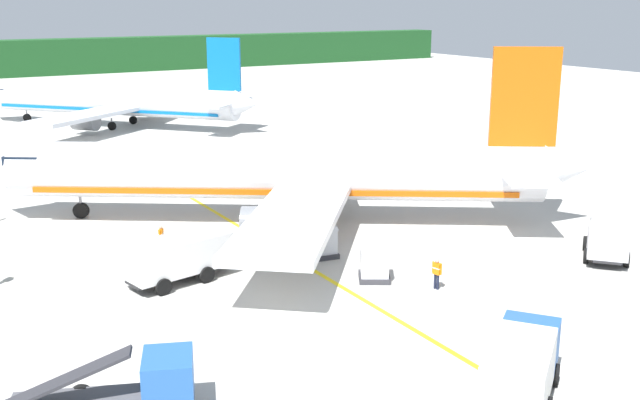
% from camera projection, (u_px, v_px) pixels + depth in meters
% --- Properties ---
extents(ground, '(240.00, 320.00, 0.20)m').
position_uv_depth(ground, '(106.00, 152.00, 76.65)').
color(ground, '#B7B5AD').
extents(airliner_foreground, '(36.66, 31.21, 11.90)m').
position_uv_depth(airliner_foreground, '(283.00, 173.00, 51.73)').
color(airliner_foreground, white).
rests_on(airliner_foreground, ground).
extents(airliner_mid_apron, '(27.80, 30.11, 10.73)m').
position_uv_depth(airliner_mid_apron, '(115.00, 101.00, 90.60)').
color(airliner_mid_apron, silver).
rests_on(airliner_mid_apron, ground).
extents(service_truck_fuel, '(6.28, 5.50, 2.71)m').
position_uv_depth(service_truck_fuel, '(522.00, 366.00, 28.45)').
color(service_truck_fuel, '#2659A5').
rests_on(service_truck_fuel, ground).
extents(service_truck_baggage, '(5.30, 5.01, 2.40)m').
position_uv_depth(service_truck_baggage, '(607.00, 235.00, 44.73)').
color(service_truck_baggage, silver).
rests_on(service_truck_baggage, ground).
extents(service_truck_catering, '(7.14, 4.48, 2.74)m').
position_uv_depth(service_truck_catering, '(134.00, 389.00, 27.50)').
color(service_truck_catering, '#2659A5').
rests_on(service_truck_catering, ground).
extents(service_truck_pushback, '(6.28, 3.35, 2.46)m').
position_uv_depth(service_truck_pushback, '(180.00, 256.00, 40.96)').
color(service_truck_pushback, white).
rests_on(service_truck_pushback, ground).
extents(cargo_container_near, '(2.03, 2.03, 2.13)m').
position_uv_depth(cargo_container_near, '(321.00, 240.00, 45.05)').
color(cargo_container_near, '#333338').
rests_on(cargo_container_near, ground).
extents(cargo_container_mid, '(2.29, 2.29, 1.87)m').
position_uv_depth(cargo_container_mid, '(374.00, 264.00, 41.31)').
color(cargo_container_mid, '#333338').
rests_on(cargo_container_mid, ground).
extents(crew_marshaller, '(0.32, 0.62, 1.68)m').
position_uv_depth(crew_marshaller, '(437.00, 271.00, 39.95)').
color(crew_marshaller, '#191E33').
rests_on(crew_marshaller, ground).
extents(crew_supervisor, '(0.44, 0.54, 1.68)m').
position_uv_depth(crew_supervisor, '(161.00, 236.00, 45.80)').
color(crew_supervisor, '#191E33').
rests_on(crew_supervisor, ground).
extents(apron_guide_line, '(0.30, 60.00, 0.01)m').
position_uv_depth(apron_guide_line, '(273.00, 246.00, 47.09)').
color(apron_guide_line, yellow).
rests_on(apron_guide_line, ground).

